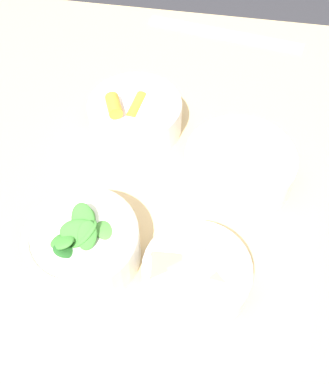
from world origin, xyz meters
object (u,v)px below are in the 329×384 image
(bowl_greens, at_px, (84,242))
(bowl_carrots, at_px, (135,114))
(bowl_beans_hotdog, at_px, (239,166))
(bowl_cookies, at_px, (196,273))
(ruler, at_px, (224,34))

(bowl_greens, bearing_deg, bowl_carrots, 86.69)
(bowl_beans_hotdog, bearing_deg, bowl_cookies, -102.62)
(bowl_carrots, relative_size, bowl_beans_hotdog, 0.92)
(bowl_greens, height_order, bowl_beans_hotdog, bowl_greens)
(bowl_cookies, relative_size, ruler, 0.43)
(bowl_carrots, xyz_separation_m, ruler, (0.13, 0.30, -0.03))
(bowl_greens, relative_size, ruler, 0.45)
(bowl_beans_hotdog, bearing_deg, ruler, 98.03)
(bowl_greens, bearing_deg, bowl_beans_hotdog, 41.95)
(bowl_carrots, bearing_deg, bowl_greens, -93.31)
(bowl_greens, distance_m, bowl_beans_hotdog, 0.26)
(bowl_carrots, relative_size, ruler, 0.47)
(bowl_beans_hotdog, relative_size, ruler, 0.51)
(bowl_beans_hotdog, height_order, ruler, bowl_beans_hotdog)
(bowl_carrots, xyz_separation_m, bowl_beans_hotdog, (0.18, -0.08, -0.00))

